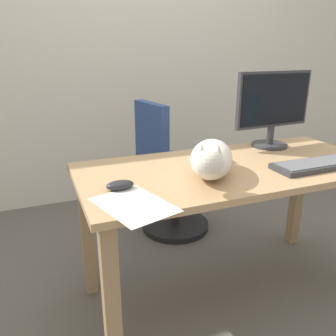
{
  "coord_description": "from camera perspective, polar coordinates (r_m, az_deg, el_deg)",
  "views": [
    {
      "loc": [
        -0.86,
        -1.31,
        1.23
      ],
      "look_at": [
        -0.37,
        -0.08,
        0.78
      ],
      "focal_mm": 36.48,
      "sensor_mm": 36.0,
      "label": 1
    }
  ],
  "objects": [
    {
      "name": "monitor",
      "position": [
        1.99,
        17.18,
        9.8
      ],
      "size": [
        0.48,
        0.2,
        0.42
      ],
      "color": "#333338",
      "rests_on": "desk"
    },
    {
      "name": "cat",
      "position": [
        1.46,
        7.26,
        1.55
      ],
      "size": [
        0.36,
        0.53,
        0.2
      ],
      "color": "silver",
      "rests_on": "desk"
    },
    {
      "name": "computer_mouse",
      "position": [
        1.35,
        -8.01,
        -2.84
      ],
      "size": [
        0.11,
        0.06,
        0.04
      ],
      "primitive_type": "ellipsoid",
      "color": "#232328",
      "rests_on": "desk"
    },
    {
      "name": "ground_plane",
      "position": [
        1.99,
        9.66,
        -19.52
      ],
      "size": [
        8.0,
        8.0,
        0.0
      ],
      "primitive_type": "plane",
      "color": "#59544F"
    },
    {
      "name": "keyboard",
      "position": [
        1.73,
        23.65,
        0.53
      ],
      "size": [
        0.44,
        0.15,
        0.03
      ],
      "color": "#333338",
      "rests_on": "desk"
    },
    {
      "name": "back_wall",
      "position": [
        2.97,
        -5.25,
        20.25
      ],
      "size": [
        6.0,
        0.04,
        2.6
      ],
      "primitive_type": "cube",
      "color": "beige",
      "rests_on": "ground_plane"
    },
    {
      "name": "desk",
      "position": [
        1.68,
        10.79,
        -2.99
      ],
      "size": [
        1.47,
        0.67,
        0.72
      ],
      "color": "tan",
      "rests_on": "ground_plane"
    },
    {
      "name": "office_chair",
      "position": [
        2.36,
        0.24,
        -1.63
      ],
      "size": [
        0.48,
        0.48,
        0.92
      ],
      "color": "black",
      "rests_on": "ground_plane"
    },
    {
      "name": "paper_sheet",
      "position": [
        1.22,
        -5.7,
        -6.12
      ],
      "size": [
        0.29,
        0.34,
        0.0
      ],
      "primitive_type": "cube",
      "rotation": [
        0.0,
        0.0,
        0.29
      ],
      "color": "white",
      "rests_on": "desk"
    }
  ]
}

